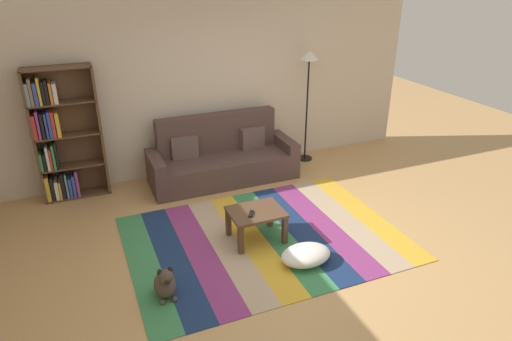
{
  "coord_description": "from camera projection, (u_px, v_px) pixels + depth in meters",
  "views": [
    {
      "loc": [
        -2.13,
        -4.18,
        3.12
      ],
      "look_at": [
        -0.06,
        0.78,
        0.65
      ],
      "focal_mm": 31.89,
      "sensor_mm": 36.0,
      "label": 1
    }
  ],
  "objects": [
    {
      "name": "rug",
      "position": [
        265.0,
        238.0,
        5.64
      ],
      "size": [
        3.3,
        2.4,
        0.01
      ],
      "color": "#387F4C",
      "rests_on": "ground_plane"
    },
    {
      "name": "couch",
      "position": [
        222.0,
        159.0,
        7.07
      ],
      "size": [
        2.26,
        0.8,
        1.0
      ],
      "color": "#4C3833",
      "rests_on": "ground_plane"
    },
    {
      "name": "tv_remote",
      "position": [
        251.0,
        214.0,
        5.37
      ],
      "size": [
        0.11,
        0.15,
        0.02
      ],
      "primitive_type": "cube",
      "rotation": [
        0.0,
        0.0,
        -0.53
      ],
      "color": "black",
      "rests_on": "coffee_table"
    },
    {
      "name": "ground_plane",
      "position": [
        285.0,
        243.0,
        5.55
      ],
      "size": [
        14.0,
        14.0,
        0.0
      ],
      "primitive_type": "plane",
      "color": "tan"
    },
    {
      "name": "standing_lamp",
      "position": [
        309.0,
        70.0,
        7.28
      ],
      "size": [
        0.32,
        0.32,
        1.85
      ],
      "color": "black",
      "rests_on": "ground_plane"
    },
    {
      "name": "pouf",
      "position": [
        306.0,
        255.0,
        5.13
      ],
      "size": [
        0.59,
        0.41,
        0.2
      ],
      "primitive_type": "ellipsoid",
      "color": "white",
      "rests_on": "rug"
    },
    {
      "name": "back_wall",
      "position": [
        216.0,
        86.0,
        7.13
      ],
      "size": [
        6.8,
        0.1,
        2.7
      ],
      "primitive_type": "cube",
      "color": "beige",
      "rests_on": "ground_plane"
    },
    {
      "name": "dog",
      "position": [
        165.0,
        284.0,
        4.6
      ],
      "size": [
        0.22,
        0.35,
        0.4
      ],
      "color": "#473D33",
      "rests_on": "ground_plane"
    },
    {
      "name": "bookshelf",
      "position": [
        60.0,
        138.0,
        6.28
      ],
      "size": [
        0.9,
        0.28,
        1.89
      ],
      "color": "brown",
      "rests_on": "ground_plane"
    },
    {
      "name": "coffee_table",
      "position": [
        256.0,
        216.0,
        5.48
      ],
      "size": [
        0.65,
        0.51,
        0.4
      ],
      "color": "#513826",
      "rests_on": "rug"
    }
  ]
}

